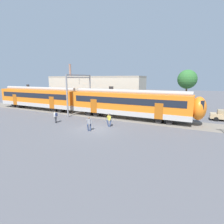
{
  "coord_description": "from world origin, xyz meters",
  "views": [
    {
      "loc": [
        10.85,
        -16.87,
        5.94
      ],
      "look_at": [
        0.9,
        3.24,
        1.6
      ],
      "focal_mm": 28.0,
      "sensor_mm": 36.0,
      "label": 1
    }
  ],
  "objects_px": {
    "pedestrian_yellow": "(109,119)",
    "pedestrian_grey": "(89,123)",
    "commuter_train": "(81,100)",
    "pedestrian_white": "(56,116)"
  },
  "relations": [
    {
      "from": "pedestrian_yellow",
      "to": "pedestrian_grey",
      "type": "bearing_deg",
      "value": -114.89
    },
    {
      "from": "commuter_train",
      "to": "pedestrian_grey",
      "type": "relative_size",
      "value": 22.83
    },
    {
      "from": "pedestrian_grey",
      "to": "pedestrian_white",
      "type": "bearing_deg",
      "value": 169.48
    },
    {
      "from": "commuter_train",
      "to": "pedestrian_white",
      "type": "relative_size",
      "value": 22.83
    },
    {
      "from": "pedestrian_white",
      "to": "pedestrian_yellow",
      "type": "height_order",
      "value": "same"
    },
    {
      "from": "pedestrian_white",
      "to": "pedestrian_yellow",
      "type": "distance_m",
      "value": 7.53
    },
    {
      "from": "pedestrian_grey",
      "to": "pedestrian_yellow",
      "type": "distance_m",
      "value": 2.9
    },
    {
      "from": "pedestrian_grey",
      "to": "commuter_train",
      "type": "bearing_deg",
      "value": 131.35
    },
    {
      "from": "pedestrian_white",
      "to": "pedestrian_yellow",
      "type": "xyz_separation_m",
      "value": [
        7.38,
        1.49,
        0.0
      ]
    },
    {
      "from": "commuter_train",
      "to": "pedestrian_white",
      "type": "bearing_deg",
      "value": -82.98
    }
  ]
}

